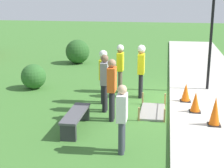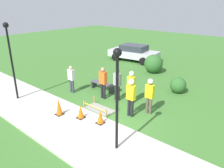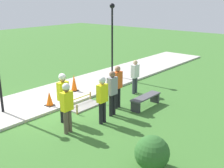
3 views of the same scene
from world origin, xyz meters
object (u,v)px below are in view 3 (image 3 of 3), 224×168
Objects in this scene: traffic_cone_near_patch at (74,83)px; worker_assistant at (102,96)px; traffic_cone_sidewalk_edge at (49,99)px; bystander_in_white_shirt at (112,91)px; worker_trainee at (67,104)px; bystander_in_orange_shirt at (117,84)px; traffic_cone_far_patch at (64,92)px; lamppost_far at (112,30)px; worker_supervisor at (63,93)px; bystander_in_gray_shirt at (135,75)px; park_bench at (146,99)px.

traffic_cone_near_patch is 0.45× the size of worker_assistant.
bystander_in_white_shirt is at bearing 113.59° from traffic_cone_sidewalk_edge.
worker_trainee is (3.02, 2.99, 0.56)m from traffic_cone_near_patch.
traffic_cone_sidewalk_edge is at bearing -49.98° from bystander_in_orange_shirt.
bystander_in_orange_shirt is (-0.82, 2.40, 0.62)m from traffic_cone_far_patch.
bystander_in_white_shirt is at bearing 40.24° from lamppost_far.
worker_supervisor is 1.04× the size of bystander_in_white_shirt.
bystander_in_orange_shirt is 1.11× the size of bystander_in_gray_shirt.
park_bench is at bearing 161.93° from bystander_in_white_shirt.
worker_trainee reaches higher than traffic_cone_near_patch.
bystander_in_gray_shirt is 0.91× the size of bystander_in_white_shirt.
bystander_in_gray_shirt is (-1.16, -1.40, 0.57)m from park_bench.
bystander_in_gray_shirt is at bearing -129.64° from park_bench.
bystander_in_white_shirt is (-0.78, -0.19, -0.05)m from worker_assistant.
worker_assistant is 0.80m from bystander_in_white_shirt.
worker_assistant is 6.41m from lamppost_far.
traffic_cone_far_patch is (1.00, 0.44, -0.09)m from traffic_cone_near_patch.
bystander_in_white_shirt is (1.57, -0.51, 0.67)m from park_bench.
worker_supervisor is 1.88m from bystander_in_white_shirt.
lamppost_far is at bearing -169.49° from traffic_cone_far_patch.
worker_assistant is (2.35, -0.32, 0.72)m from park_bench.
park_bench is 1.78m from bystander_in_white_shirt.
worker_trainee is 0.44× the size of lamppost_far.
lamppost_far reaches higher than worker_assistant.
traffic_cone_far_patch is 0.38× the size of bystander_in_gray_shirt.
bystander_in_orange_shirt is at bearing -160.83° from worker_assistant.
worker_assistant is 0.44× the size of lamppost_far.
bystander_in_orange_shirt reaches higher than bystander_in_gray_shirt.
bystander_in_white_shirt is at bearing 148.53° from worker_supervisor.
traffic_cone_far_patch is 3.65m from park_bench.
worker_assistant is 1.01× the size of worker_trainee.
bystander_in_gray_shirt is at bearing -162.92° from worker_assistant.
bystander_in_orange_shirt reaches higher than traffic_cone_sidewalk_edge.
bystander_in_white_shirt is at bearing 174.94° from worker_trainee.
traffic_cone_sidewalk_edge is at bearing 13.35° from traffic_cone_far_patch.
bystander_in_white_shirt is (0.73, 0.33, -0.01)m from bystander_in_orange_shirt.
worker_supervisor is at bearing 23.82° from lamppost_far.
park_bench is at bearing 131.43° from traffic_cone_sidewalk_edge.
worker_supervisor is 2.42m from bystander_in_orange_shirt.
park_bench is 2.48m from worker_assistant.
bystander_in_white_shirt is (-2.11, 0.19, -0.04)m from worker_trainee.
park_bench is at bearing 154.79° from worker_supervisor.
worker_assistant is at bearing 17.08° from bystander_in_gray_shirt.
lamppost_far is (-3.26, -0.35, 2.24)m from traffic_cone_near_patch.
worker_supervisor reaches higher than bystander_in_gray_shirt.
bystander_in_orange_shirt reaches higher than traffic_cone_near_patch.
worker_assistant is (-0.82, 1.17, -0.05)m from worker_supervisor.
bystander_in_white_shirt reaches higher than worker_trainee.
bystander_in_gray_shirt is (-3.82, 1.61, 0.52)m from traffic_cone_sidewalk_edge.
worker_supervisor is at bearing -1.22° from bystander_in_gray_shirt.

